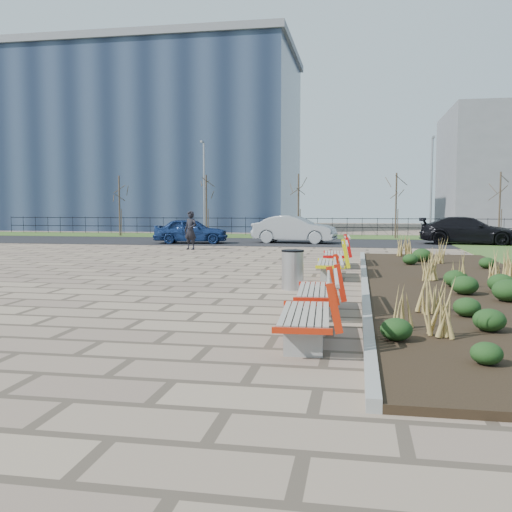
% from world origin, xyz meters
% --- Properties ---
extents(ground, '(120.00, 120.00, 0.00)m').
position_xyz_m(ground, '(0.00, 0.00, 0.00)').
color(ground, '#88745D').
rests_on(ground, ground).
extents(planting_bed, '(4.50, 18.00, 0.10)m').
position_xyz_m(planting_bed, '(6.25, 5.00, 0.05)').
color(planting_bed, black).
rests_on(planting_bed, ground).
extents(planting_curb, '(0.16, 18.00, 0.15)m').
position_xyz_m(planting_curb, '(3.92, 5.00, 0.07)').
color(planting_curb, gray).
rests_on(planting_curb, ground).
extents(grass_verge_far, '(80.00, 5.00, 0.04)m').
position_xyz_m(grass_verge_far, '(0.00, 28.00, 0.02)').
color(grass_verge_far, '#33511E').
rests_on(grass_verge_far, ground).
extents(road, '(80.00, 7.00, 0.02)m').
position_xyz_m(road, '(0.00, 22.00, 0.01)').
color(road, black).
rests_on(road, ground).
extents(bench_a, '(1.01, 2.15, 1.00)m').
position_xyz_m(bench_a, '(3.00, -1.30, 0.50)').
color(bench_a, red).
rests_on(bench_a, ground).
extents(bench_b, '(1.01, 2.14, 1.00)m').
position_xyz_m(bench_b, '(3.00, 1.15, 0.50)').
color(bench_b, red).
rests_on(bench_b, ground).
extents(bench_c, '(0.98, 2.13, 1.00)m').
position_xyz_m(bench_c, '(3.00, 6.46, 0.50)').
color(bench_c, yellow).
rests_on(bench_c, ground).
extents(bench_d, '(1.00, 2.14, 1.00)m').
position_xyz_m(bench_d, '(3.00, 9.56, 0.50)').
color(bench_d, red).
rests_on(bench_d, ground).
extents(litter_bin, '(0.53, 0.53, 0.94)m').
position_xyz_m(litter_bin, '(2.20, 4.10, 0.47)').
color(litter_bin, '#B2B2B7').
rests_on(litter_bin, ground).
extents(pedestrian, '(0.76, 0.64, 1.79)m').
position_xyz_m(pedestrian, '(-3.92, 16.00, 0.90)').
color(pedestrian, black).
rests_on(pedestrian, ground).
extents(car_blue, '(4.11, 2.07, 1.34)m').
position_xyz_m(car_blue, '(-5.13, 20.10, 0.69)').
color(car_blue, navy).
rests_on(car_blue, road).
extents(car_silver, '(4.66, 2.11, 1.48)m').
position_xyz_m(car_silver, '(0.33, 21.33, 0.76)').
color(car_silver, gray).
rests_on(car_silver, road).
extents(car_black, '(5.18, 2.67, 1.44)m').
position_xyz_m(car_black, '(9.41, 21.79, 0.74)').
color(car_black, black).
rests_on(car_black, road).
extents(tree_a, '(1.40, 1.40, 4.00)m').
position_xyz_m(tree_a, '(-12.00, 26.50, 2.04)').
color(tree_a, '#4C3D2D').
rests_on(tree_a, grass_verge_far).
extents(tree_b, '(1.40, 1.40, 4.00)m').
position_xyz_m(tree_b, '(-6.00, 26.50, 2.04)').
color(tree_b, '#4C3D2D').
rests_on(tree_b, grass_verge_far).
extents(tree_c, '(1.40, 1.40, 4.00)m').
position_xyz_m(tree_c, '(0.00, 26.50, 2.04)').
color(tree_c, '#4C3D2D').
rests_on(tree_c, grass_verge_far).
extents(tree_d, '(1.40, 1.40, 4.00)m').
position_xyz_m(tree_d, '(6.00, 26.50, 2.04)').
color(tree_d, '#4C3D2D').
rests_on(tree_d, grass_verge_far).
extents(tree_e, '(1.40, 1.40, 4.00)m').
position_xyz_m(tree_e, '(12.00, 26.50, 2.04)').
color(tree_e, '#4C3D2D').
rests_on(tree_e, grass_verge_far).
extents(lamp_west, '(0.24, 0.60, 6.00)m').
position_xyz_m(lamp_west, '(-6.00, 26.00, 3.04)').
color(lamp_west, gray).
rests_on(lamp_west, grass_verge_far).
extents(lamp_east, '(0.24, 0.60, 6.00)m').
position_xyz_m(lamp_east, '(8.00, 26.00, 3.04)').
color(lamp_east, gray).
rests_on(lamp_east, grass_verge_far).
extents(railing_fence, '(44.00, 0.10, 1.20)m').
position_xyz_m(railing_fence, '(0.00, 29.50, 0.64)').
color(railing_fence, black).
rests_on(railing_fence, grass_verge_far).
extents(building_glass, '(40.00, 14.00, 15.00)m').
position_xyz_m(building_glass, '(-22.00, 40.00, 7.50)').
color(building_glass, '#192338').
rests_on(building_glass, ground).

